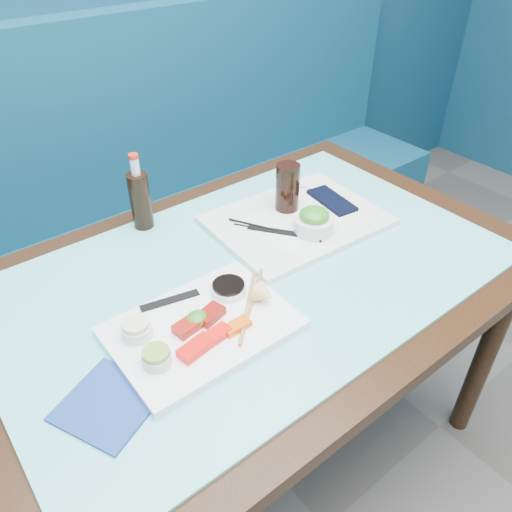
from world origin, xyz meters
TOP-DOWN VIEW (x-y plane):
  - booth_bench at (0.00, 2.29)m, footprint 3.00×0.56m
  - dining_table at (0.00, 1.45)m, footprint 1.40×0.90m
  - glass_top at (0.00, 1.45)m, footprint 1.22×0.76m
  - sashimi_plate at (-0.21, 1.35)m, footprint 0.37×0.27m
  - salmon_left at (-0.26, 1.30)m, footprint 0.08×0.05m
  - salmon_mid at (-0.21, 1.30)m, footprint 0.07×0.04m
  - salmon_right at (-0.16, 1.30)m, footprint 0.06×0.03m
  - tuna_left at (-0.24, 1.36)m, footprint 0.07×0.05m
  - tuna_right at (-0.19, 1.36)m, footprint 0.07×0.05m
  - seaweed_garnish at (-0.22, 1.36)m, footprint 0.06×0.05m
  - ramekin_wasabi at (-0.34, 1.32)m, footprint 0.07×0.07m
  - wasabi_fill at (-0.34, 1.32)m, footprint 0.06×0.06m
  - ramekin_ginger at (-0.33, 1.41)m, footprint 0.08×0.08m
  - ginger_fill at (-0.33, 1.41)m, footprint 0.06×0.06m
  - soy_dish at (-0.11, 1.40)m, footprint 0.11×0.11m
  - soy_fill at (-0.11, 1.40)m, footprint 0.08×0.08m
  - lemon_wedge at (-0.07, 1.32)m, footprint 0.06×0.05m
  - chopstick_sleeve at (-0.23, 1.46)m, footprint 0.13×0.05m
  - wooden_chopstick_a at (-0.10, 1.34)m, footprint 0.18×0.18m
  - wooden_chopstick_b at (-0.09, 1.34)m, footprint 0.18×0.16m
  - serving_tray at (0.22, 1.54)m, footprint 0.47×0.36m
  - paper_placemat at (0.22, 1.54)m, footprint 0.32×0.24m
  - seaweed_bowl at (0.21, 1.47)m, footprint 0.13×0.13m
  - seaweed_salad at (0.21, 1.47)m, footprint 0.10×0.10m
  - cola_glass at (0.23, 1.60)m, footprint 0.07×0.07m
  - navy_pouch at (0.36, 1.54)m, footprint 0.09×0.16m
  - fork at (0.35, 1.65)m, footprint 0.05×0.08m
  - black_chopstick_a at (0.13, 1.53)m, footprint 0.12×0.18m
  - black_chopstick_b at (0.13, 1.53)m, footprint 0.13×0.24m
  - tray_sleeve at (0.13, 1.53)m, footprint 0.10×0.12m
  - cola_bottle_body at (-0.11, 1.79)m, footprint 0.06×0.06m
  - cola_bottle_neck at (-0.11, 1.79)m, footprint 0.02×0.02m
  - cola_bottle_cap at (-0.11, 1.79)m, footprint 0.03×0.03m
  - blue_napkin at (-0.45, 1.30)m, footprint 0.21×0.21m

SIDE VIEW (x-z plane):
  - booth_bench at x=0.00m, z-range -0.21..0.96m
  - dining_table at x=0.00m, z-range 0.29..1.04m
  - glass_top at x=0.00m, z-range 0.75..0.76m
  - blue_napkin at x=-0.45m, z-range 0.76..0.76m
  - serving_tray at x=0.22m, z-range 0.76..0.78m
  - sashimi_plate at x=-0.21m, z-range 0.76..0.78m
  - paper_placemat at x=0.22m, z-range 0.78..0.78m
  - tray_sleeve at x=0.13m, z-range 0.78..0.78m
  - black_chopstick_a at x=0.13m, z-range 0.78..0.78m
  - black_chopstick_b at x=0.13m, z-range 0.78..0.78m
  - chopstick_sleeve at x=-0.23m, z-range 0.78..0.78m
  - fork at x=0.35m, z-range 0.78..0.79m
  - navy_pouch at x=0.36m, z-range 0.78..0.79m
  - wooden_chopstick_b at x=-0.09m, z-range 0.78..0.79m
  - wooden_chopstick_a at x=-0.10m, z-range 0.78..0.79m
  - salmon_right at x=-0.16m, z-range 0.78..0.79m
  - soy_dish at x=-0.11m, z-range 0.78..0.79m
  - salmon_mid at x=-0.21m, z-range 0.78..0.79m
  - salmon_left at x=-0.26m, z-range 0.78..0.79m
  - tuna_left at x=-0.24m, z-range 0.78..0.80m
  - tuna_right at x=-0.19m, z-range 0.78..0.80m
  - ramekin_wasabi at x=-0.34m, z-range 0.78..0.80m
  - ramekin_ginger at x=-0.33m, z-range 0.78..0.80m
  - seaweed_garnish at x=-0.22m, z-range 0.78..0.80m
  - seaweed_bowl at x=0.21m, z-range 0.78..0.82m
  - soy_fill at x=-0.11m, z-range 0.79..0.80m
  - lemon_wedge at x=-0.07m, z-range 0.78..0.83m
  - wasabi_fill at x=-0.34m, z-range 0.80..0.81m
  - ginger_fill at x=-0.33m, z-range 0.80..0.81m
  - seaweed_salad at x=0.21m, z-range 0.81..0.84m
  - cola_bottle_body at x=-0.11m, z-range 0.76..0.92m
  - cola_glass at x=0.23m, z-range 0.78..0.91m
  - cola_bottle_neck at x=-0.11m, z-range 0.92..0.96m
  - cola_bottle_cap at x=-0.11m, z-range 0.96..0.97m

